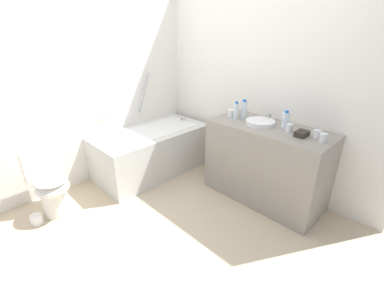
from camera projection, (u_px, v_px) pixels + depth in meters
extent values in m
plane|color=#C1AD8E|center=(163.00, 225.00, 2.62)|extent=(3.87, 3.87, 0.00)
cube|color=white|center=(83.00, 87.00, 3.07)|extent=(3.27, 0.10, 2.36)
cube|color=white|center=(257.00, 86.00, 3.11)|extent=(0.10, 3.12, 2.36)
cube|color=silver|center=(152.00, 151.00, 3.55)|extent=(1.49, 0.74, 0.58)
cube|color=white|center=(151.00, 134.00, 3.45)|extent=(1.23, 0.53, 0.09)
cylinder|color=#B2B2B7|center=(183.00, 118.00, 3.79)|extent=(0.09, 0.03, 0.03)
cylinder|color=#B2B2B7|center=(144.00, 93.00, 3.59)|extent=(0.22, 0.03, 0.52)
cylinder|color=#B2B2B7|center=(106.00, 113.00, 3.29)|extent=(0.22, 0.03, 0.03)
cylinder|color=white|center=(55.00, 200.00, 2.72)|extent=(0.24, 0.24, 0.34)
ellipsoid|color=white|center=(53.00, 187.00, 2.63)|extent=(0.32, 0.36, 0.14)
ellipsoid|color=white|center=(51.00, 180.00, 2.59)|extent=(0.30, 0.34, 0.02)
cube|color=white|center=(41.00, 165.00, 2.70)|extent=(0.35, 0.15, 0.35)
cylinder|color=#AAAAB0|center=(37.00, 149.00, 2.63)|extent=(0.03, 0.03, 0.01)
cube|color=gray|center=(266.00, 163.00, 2.91)|extent=(0.59, 1.28, 0.86)
cylinder|color=white|center=(260.00, 122.00, 2.80)|extent=(0.31, 0.31, 0.04)
cylinder|color=#A6A6AB|center=(270.00, 117.00, 2.92)|extent=(0.02, 0.02, 0.07)
cylinder|color=#A6A6AB|center=(268.00, 115.00, 2.88)|extent=(0.09, 0.02, 0.02)
cylinder|color=#A6A6AB|center=(275.00, 120.00, 2.89)|extent=(0.03, 0.03, 0.04)
cylinder|color=#A6A6AB|center=(265.00, 118.00, 2.97)|extent=(0.03, 0.03, 0.04)
cylinder|color=silver|center=(244.00, 110.00, 2.99)|extent=(0.07, 0.07, 0.19)
cylinder|color=blue|center=(245.00, 101.00, 2.94)|extent=(0.04, 0.04, 0.02)
cylinder|color=silver|center=(285.00, 121.00, 2.66)|extent=(0.07, 0.07, 0.17)
cylinder|color=blue|center=(287.00, 112.00, 2.62)|extent=(0.04, 0.04, 0.02)
cylinder|color=silver|center=(236.00, 111.00, 2.96)|extent=(0.06, 0.06, 0.18)
cylinder|color=blue|center=(237.00, 102.00, 2.92)|extent=(0.03, 0.03, 0.02)
cylinder|color=white|center=(323.00, 138.00, 2.35)|extent=(0.06, 0.06, 0.08)
cylinder|color=white|center=(317.00, 134.00, 2.44)|extent=(0.06, 0.06, 0.08)
cylinder|color=white|center=(231.00, 113.00, 3.04)|extent=(0.07, 0.07, 0.08)
cylinder|color=white|center=(289.00, 128.00, 2.59)|extent=(0.06, 0.06, 0.08)
cube|color=#2D2823|center=(302.00, 134.00, 2.49)|extent=(0.14, 0.10, 0.05)
cylinder|color=white|center=(37.00, 219.00, 2.62)|extent=(0.11, 0.11, 0.10)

